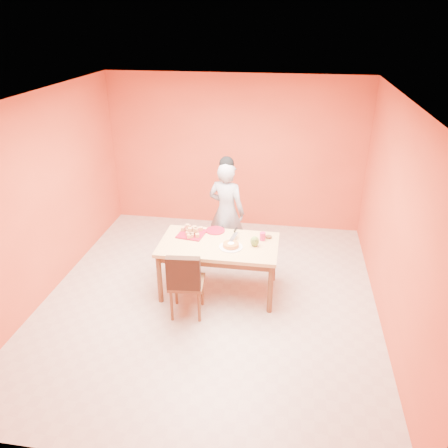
% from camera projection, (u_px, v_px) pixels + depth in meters
% --- Properties ---
extents(floor, '(5.00, 5.00, 0.00)m').
position_uv_depth(floor, '(210.00, 299.00, 6.03)').
color(floor, beige).
rests_on(floor, ground).
extents(ceiling, '(5.00, 5.00, 0.00)m').
position_uv_depth(ceiling, '(206.00, 99.00, 4.85)').
color(ceiling, white).
rests_on(ceiling, wall_back).
extents(wall_back, '(4.50, 0.00, 4.50)m').
position_uv_depth(wall_back, '(235.00, 153.00, 7.66)').
color(wall_back, '#D65131').
rests_on(wall_back, floor).
extents(wall_left, '(0.00, 5.00, 5.00)m').
position_uv_depth(wall_left, '(41.00, 199.00, 5.76)').
color(wall_left, '#D65131').
rests_on(wall_left, floor).
extents(wall_right, '(0.00, 5.00, 5.00)m').
position_uv_depth(wall_right, '(396.00, 222.00, 5.12)').
color(wall_right, '#D65131').
rests_on(wall_right, floor).
extents(dining_table, '(1.60, 0.90, 0.76)m').
position_uv_depth(dining_table, '(219.00, 249.00, 5.94)').
color(dining_table, tan).
rests_on(dining_table, floor).
extents(dining_chair, '(0.48, 0.55, 0.95)m').
position_uv_depth(dining_chair, '(186.00, 281.00, 5.54)').
color(dining_chair, brown).
rests_on(dining_chair, floor).
extents(pastry_pile, '(0.32, 0.32, 0.10)m').
position_uv_depth(pastry_pile, '(192.00, 230.00, 6.10)').
color(pastry_pile, tan).
rests_on(pastry_pile, pastry_platter).
extents(person, '(0.67, 0.53, 1.61)m').
position_uv_depth(person, '(227.00, 212.00, 6.73)').
color(person, '#98989A').
rests_on(person, floor).
extents(pastry_platter, '(0.40, 0.40, 0.02)m').
position_uv_depth(pastry_platter, '(192.00, 234.00, 6.13)').
color(pastry_platter, maroon).
rests_on(pastry_platter, dining_table).
extents(red_dinner_plate, '(0.32, 0.32, 0.02)m').
position_uv_depth(red_dinner_plate, '(215.00, 231.00, 6.23)').
color(red_dinner_plate, maroon).
rests_on(red_dinner_plate, dining_table).
extents(white_cake_plate, '(0.36, 0.36, 0.01)m').
position_uv_depth(white_cake_plate, '(231.00, 247.00, 5.79)').
color(white_cake_plate, silver).
rests_on(white_cake_plate, dining_table).
extents(sponge_cake, '(0.22, 0.22, 0.05)m').
position_uv_depth(sponge_cake, '(231.00, 245.00, 5.78)').
color(sponge_cake, orange).
rests_on(sponge_cake, white_cake_plate).
extents(cake_server, '(0.10, 0.29, 0.01)m').
position_uv_depth(cake_server, '(234.00, 237.00, 5.92)').
color(cake_server, silver).
rests_on(cake_server, sponge_cake).
extents(egg_ornament, '(0.13, 0.11, 0.15)m').
position_uv_depth(egg_ornament, '(255.00, 241.00, 5.80)').
color(egg_ornament, olive).
rests_on(egg_ornament, dining_table).
extents(magenta_glass, '(0.10, 0.10, 0.11)m').
position_uv_depth(magenta_glass, '(263.00, 236.00, 5.96)').
color(magenta_glass, '#BF1C50').
rests_on(magenta_glass, dining_table).
extents(checker_tin, '(0.10, 0.10, 0.03)m').
position_uv_depth(checker_tin, '(269.00, 237.00, 6.03)').
color(checker_tin, '#32180D').
rests_on(checker_tin, dining_table).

